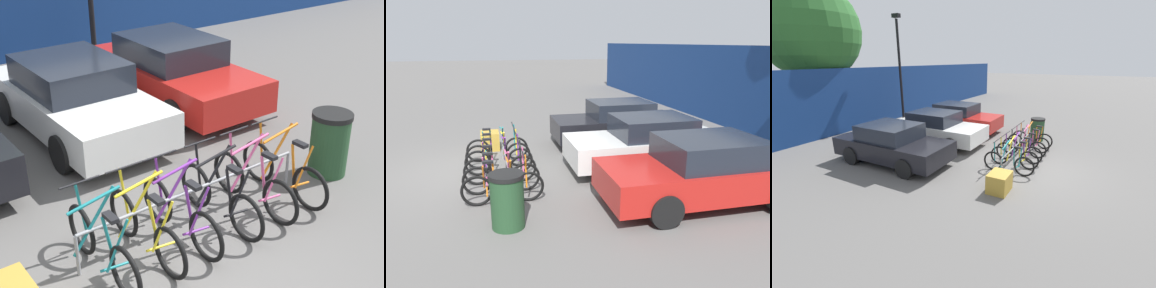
# 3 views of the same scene
# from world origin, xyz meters

# --- Properties ---
(ground_plane) EXTENTS (120.00, 120.00, 0.00)m
(ground_plane) POSITION_xyz_m (0.00, 0.00, 0.00)
(ground_plane) COLOR #605E5B
(bike_rack) EXTENTS (3.54, 0.04, 0.57)m
(bike_rack) POSITION_xyz_m (0.78, 0.68, 0.48)
(bike_rack) COLOR gray
(bike_rack) RESTS_ON ground
(bicycle_teal) EXTENTS (0.68, 1.71, 1.05)m
(bicycle_teal) POSITION_xyz_m (-0.72, 0.53, 0.38)
(bicycle_teal) COLOR black
(bicycle_teal) RESTS_ON ground
(bicycle_yellow) EXTENTS (0.68, 1.71, 1.05)m
(bicycle_yellow) POSITION_xyz_m (-0.12, 0.53, 0.38)
(bicycle_yellow) COLOR black
(bicycle_yellow) RESTS_ON ground
(bicycle_purple) EXTENTS (0.68, 1.71, 1.05)m
(bicycle_purple) POSITION_xyz_m (0.41, 0.53, 0.38)
(bicycle_purple) COLOR black
(bicycle_purple) RESTS_ON ground
(bicycle_black) EXTENTS (0.68, 1.71, 1.05)m
(bicycle_black) POSITION_xyz_m (1.07, 0.53, 0.38)
(bicycle_black) COLOR black
(bicycle_black) RESTS_ON ground
(bicycle_pink) EXTENTS (0.68, 1.71, 1.05)m
(bicycle_pink) POSITION_xyz_m (1.68, 0.53, 0.38)
(bicycle_pink) COLOR black
(bicycle_pink) RESTS_ON ground
(bicycle_orange) EXTENTS (0.68, 1.71, 1.05)m
(bicycle_orange) POSITION_xyz_m (2.28, 0.53, 0.38)
(bicycle_orange) COLOR black
(bicycle_orange) RESTS_ON ground
(car_black) EXTENTS (1.91, 4.15, 1.40)m
(car_black) POSITION_xyz_m (-1.76, 4.45, 0.69)
(car_black) COLOR black
(car_black) RESTS_ON ground
(car_white) EXTENTS (1.91, 4.21, 1.40)m
(car_white) POSITION_xyz_m (0.86, 4.38, 0.69)
(car_white) COLOR silver
(car_white) RESTS_ON ground
(car_red) EXTENTS (1.91, 4.29, 1.40)m
(car_red) POSITION_xyz_m (3.19, 4.59, 0.69)
(car_red) COLOR red
(car_red) RESTS_ON ground
(trash_bin) EXTENTS (0.63, 0.63, 1.03)m
(trash_bin) POSITION_xyz_m (3.33, 0.56, 0.52)
(trash_bin) COLOR #234728
(trash_bin) RESTS_ON ground
(cargo_crate) EXTENTS (0.70, 0.56, 0.55)m
(cargo_crate) POSITION_xyz_m (-1.99, 0.34, 0.28)
(cargo_crate) COLOR #B28C33
(cargo_crate) RESTS_ON ground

